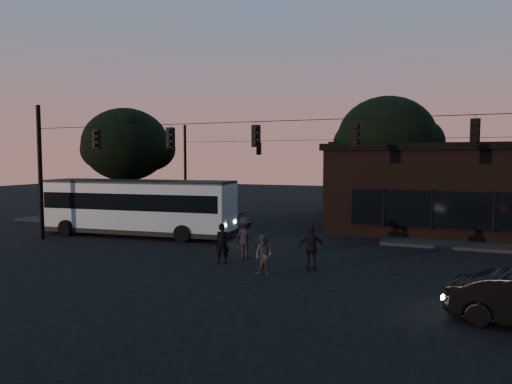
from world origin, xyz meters
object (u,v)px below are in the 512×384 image
(pedestrian_a, at_px, (222,244))
(pedestrian_b, at_px, (264,255))
(bus, at_px, (138,205))
(pedestrian_d, at_px, (246,238))
(pedestrian_c, at_px, (312,248))
(building, at_px, (458,188))

(pedestrian_a, bearing_deg, pedestrian_b, -50.62)
(bus, bearing_deg, pedestrian_a, -36.60)
(pedestrian_b, distance_m, pedestrian_d, 3.19)
(pedestrian_c, bearing_deg, pedestrian_a, -12.74)
(bus, relative_size, pedestrian_b, 7.38)
(bus, distance_m, pedestrian_c, 12.54)
(pedestrian_b, xyz_separation_m, pedestrian_d, (-1.83, 2.61, 0.15))
(bus, bearing_deg, pedestrian_d, -27.50)
(pedestrian_a, relative_size, pedestrian_b, 1.09)
(pedestrian_a, distance_m, pedestrian_d, 1.45)
(bus, height_order, pedestrian_d, bus)
(building, xyz_separation_m, pedestrian_d, (-9.29, -12.48, -1.76))
(pedestrian_a, xyz_separation_m, pedestrian_c, (3.88, 0.25, 0.05))
(bus, height_order, pedestrian_b, bus)
(pedestrian_b, bearing_deg, bus, 169.57)
(pedestrian_b, bearing_deg, pedestrian_a, 172.12)
(bus, bearing_deg, pedestrian_b, -35.85)
(pedestrian_b, xyz_separation_m, pedestrian_c, (1.51, 1.52, 0.12))
(bus, bearing_deg, pedestrian_c, -26.27)
(pedestrian_d, bearing_deg, pedestrian_a, 89.63)
(building, height_order, pedestrian_c, building)
(pedestrian_b, height_order, pedestrian_d, pedestrian_d)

